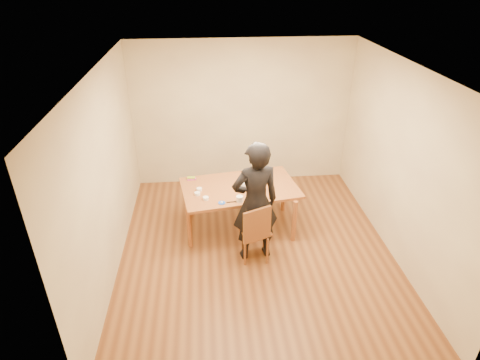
{
  "coord_description": "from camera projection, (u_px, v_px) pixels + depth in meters",
  "views": [
    {
      "loc": [
        -0.67,
        -4.75,
        3.84
      ],
      "look_at": [
        -0.19,
        0.57,
        0.9
      ],
      "focal_mm": 30.0,
      "sensor_mm": 36.0,
      "label": 1
    }
  ],
  "objects": [
    {
      "name": "frosting_lid",
      "position": [
        222.0,
        203.0,
        5.8
      ],
      "size": [
        0.11,
        0.11,
        0.01
      ],
      "primitive_type": "cylinder",
      "color": "blue",
      "rests_on": "dining_table"
    },
    {
      "name": "room_shell",
      "position": [
        255.0,
        159.0,
        5.7
      ],
      "size": [
        4.0,
        4.5,
        2.7
      ],
      "color": "brown",
      "rests_on": "ground"
    },
    {
      "name": "dining_table",
      "position": [
        240.0,
        188.0,
        6.22
      ],
      "size": [
        1.9,
        1.31,
        0.04
      ],
      "primitive_type": "cube",
      "rotation": [
        0.0,
        0.0,
        0.16
      ],
      "color": "brown",
      "rests_on": "floor"
    },
    {
      "name": "ramekin_multi",
      "position": [
        197.0,
        194.0,
        5.99
      ],
      "size": [
        0.09,
        0.09,
        0.04
      ],
      "primitive_type": "cylinder",
      "color": "white",
      "rests_on": "dining_table"
    },
    {
      "name": "cake",
      "position": [
        243.0,
        183.0,
        6.21
      ],
      "size": [
        0.2,
        0.2,
        0.06
      ],
      "primitive_type": "cylinder",
      "color": "white",
      "rests_on": "cake_plate"
    },
    {
      "name": "frosting_dollop",
      "position": [
        222.0,
        202.0,
        5.79
      ],
      "size": [
        0.04,
        0.04,
        0.02
      ],
      "primitive_type": "ellipsoid",
      "color": "white",
      "rests_on": "frosting_lid"
    },
    {
      "name": "spatula",
      "position": [
        232.0,
        202.0,
        5.82
      ],
      "size": [
        0.16,
        0.03,
        0.01
      ],
      "primitive_type": "cube",
      "rotation": [
        0.0,
        0.0,
        0.1
      ],
      "color": "black",
      "rests_on": "dining_table"
    },
    {
      "name": "ramekin_yellow",
      "position": [
        199.0,
        189.0,
        6.11
      ],
      "size": [
        0.08,
        0.08,
        0.04
      ],
      "primitive_type": "cylinder",
      "color": "white",
      "rests_on": "dining_table"
    },
    {
      "name": "frosting_dome",
      "position": [
        243.0,
        181.0,
        6.19
      ],
      "size": [
        0.19,
        0.19,
        0.03
      ],
      "primitive_type": "ellipsoid",
      "color": "white",
      "rests_on": "cake"
    },
    {
      "name": "dining_chair",
      "position": [
        255.0,
        232.0,
        5.69
      ],
      "size": [
        0.49,
        0.49,
        0.04
      ],
      "primitive_type": "cube",
      "rotation": [
        0.0,
        0.0,
        0.4
      ],
      "color": "brown",
      "rests_on": "floor"
    },
    {
      "name": "frosting_tub",
      "position": [
        240.0,
        199.0,
        5.82
      ],
      "size": [
        0.1,
        0.1,
        0.09
      ],
      "primitive_type": "cylinder",
      "color": "white",
      "rests_on": "dining_table"
    },
    {
      "name": "candy_box_pink",
      "position": [
        192.0,
        179.0,
        6.42
      ],
      "size": [
        0.14,
        0.08,
        0.02
      ],
      "primitive_type": "cube",
      "rotation": [
        0.0,
        0.0,
        0.07
      ],
      "color": "#E9366F",
      "rests_on": "dining_table"
    },
    {
      "name": "candy_box_green",
      "position": [
        191.0,
        178.0,
        6.41
      ],
      "size": [
        0.13,
        0.07,
        0.02
      ],
      "primitive_type": "cube",
      "rotation": [
        0.0,
        0.0,
        -0.1
      ],
      "color": "green",
      "rests_on": "candy_box_pink"
    },
    {
      "name": "person",
      "position": [
        255.0,
        203.0,
        5.51
      ],
      "size": [
        0.73,
        0.54,
        1.82
      ],
      "primitive_type": "imported",
      "rotation": [
        0.0,
        0.0,
        3.31
      ],
      "color": "black",
      "rests_on": "floor"
    },
    {
      "name": "ramekin_green",
      "position": [
        206.0,
        198.0,
        5.88
      ],
      "size": [
        0.09,
        0.09,
        0.04
      ],
      "primitive_type": "cylinder",
      "color": "white",
      "rests_on": "dining_table"
    },
    {
      "name": "cake_plate",
      "position": [
        243.0,
        186.0,
        6.23
      ],
      "size": [
        0.28,
        0.28,
        0.02
      ],
      "primitive_type": "cylinder",
      "color": "red",
      "rests_on": "dining_table"
    }
  ]
}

